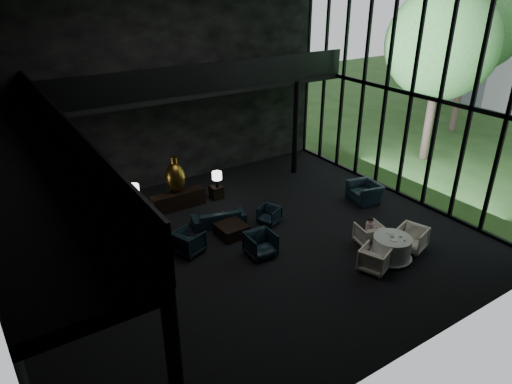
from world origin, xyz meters
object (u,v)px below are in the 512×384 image
lounge_armchair_east (269,215)px  dining_chair_east (412,236)px  sofa (219,216)px  window_armchair (365,188)px  bronze_urn (175,177)px  table_lamp_right (217,176)px  lounge_armchair_west (189,240)px  coffee_table (232,230)px  child (370,225)px  lounge_armchair_south (261,242)px  dining_table (391,249)px  side_table_left (136,211)px  console (178,200)px  dining_chair_north (369,233)px  side_table_right (216,192)px  table_lamp_left (133,191)px  dining_chair_west (375,258)px

lounge_armchair_east → dining_chair_east: size_ratio=0.66×
lounge_armchair_east → dining_chair_east: 4.76m
sofa → window_armchair: size_ratio=1.34×
bronze_urn → table_lamp_right: bronze_urn is taller
sofa → lounge_armchair_west: lounge_armchair_west is taller
lounge_armchair_east → coffee_table: (-1.54, -0.02, -0.10)m
lounge_armchair_west → child: bearing=-139.0°
coffee_table → child: child is taller
lounge_armchair_south → dining_table: bearing=-33.6°
child → side_table_left: bearing=-46.0°
console → lounge_armchair_east: bearing=-51.8°
dining_chair_east → lounge_armchair_south: bearing=-136.3°
bronze_urn → sofa: bronze_urn is taller
lounge_armchair_south → dining_chair_north: 3.56m
coffee_table → dining_table: bearing=-48.7°
lounge_armchair_east → dining_chair_north: dining_chair_north is taller
console → child: size_ratio=3.63×
dining_table → lounge_armchair_west: bearing=143.7°
side_table_right → dining_chair_east: 7.45m
side_table_right → lounge_armchair_south: 4.42m
table_lamp_left → bronze_urn: bearing=-1.2°
table_lamp_right → dining_chair_west: 6.90m
coffee_table → dining_table: (3.39, -3.86, 0.12)m
bronze_urn → side_table_left: size_ratio=2.54×
console → coffee_table: console is taller
dining_chair_west → lounge_armchair_south: bearing=22.1°
console → lounge_armchair_east: size_ratio=3.28×
sofa → lounge_armchair_east: 1.77m
bronze_urn → dining_chair_west: size_ratio=1.60×
side_table_right → dining_table: (2.44, -6.67, 0.08)m
table_lamp_left → dining_chair_west: bearing=-55.6°
coffee_table → dining_chair_east: (4.34, -3.82, 0.26)m
side_table_left → lounge_armchair_west: bearing=-78.6°
side_table_left → dining_table: dining_table is taller
window_armchair → child: (-2.19, -2.35, 0.18)m
lounge_armchair_east → window_armchair: (4.04, -0.59, 0.24)m
child → dining_chair_north: bearing=-147.1°
side_table_right → console: bearing=-179.9°
coffee_table → dining_chair_north: 4.49m
table_lamp_right → dining_table: bearing=-69.6°
console → dining_chair_east: size_ratio=2.18×
bronze_urn → dining_chair_west: 7.66m
console → child: (4.04, -5.72, 0.40)m
sofa → child: size_ratio=3.03×
lounge_armchair_south → table_lamp_right: bearing=81.3°
sofa → lounge_armchair_south: lounge_armchair_south is taller
side_table_right → bronze_urn: bearing=175.8°
dining_chair_east → table_lamp_right: bearing=-170.3°
table_lamp_right → side_table_left: bearing=176.0°
table_lamp_left → dining_table: 8.88m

